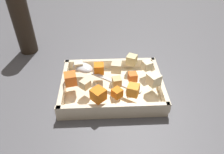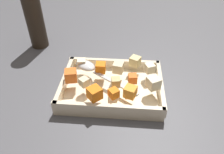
% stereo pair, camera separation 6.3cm
% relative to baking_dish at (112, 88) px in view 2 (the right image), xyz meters
% --- Properties ---
extents(ground_plane, '(4.00, 4.00, 0.00)m').
position_rel_baking_dish_xyz_m(ground_plane, '(-0.00, 0.02, -0.01)').
color(ground_plane, '#4C4C51').
extents(baking_dish, '(0.29, 0.22, 0.04)m').
position_rel_baking_dish_xyz_m(baking_dish, '(0.00, 0.00, 0.00)').
color(baking_dish, beige).
rests_on(baking_dish, ground_plane).
extents(carrot_chunk_corner_nw, '(0.03, 0.03, 0.03)m').
position_rel_baking_dish_xyz_m(carrot_chunk_corner_nw, '(-0.04, 0.04, 0.05)').
color(carrot_chunk_corner_nw, orange).
rests_on(carrot_chunk_corner_nw, baking_dish).
extents(carrot_chunk_back_center, '(0.04, 0.04, 0.03)m').
position_rel_baking_dish_xyz_m(carrot_chunk_back_center, '(-0.12, -0.01, 0.05)').
color(carrot_chunk_back_center, orange).
rests_on(carrot_chunk_back_center, baking_dish).
extents(carrot_chunk_corner_ne, '(0.04, 0.04, 0.03)m').
position_rel_baking_dish_xyz_m(carrot_chunk_corner_ne, '(0.05, -0.06, 0.05)').
color(carrot_chunk_corner_ne, orange).
rests_on(carrot_chunk_corner_ne, baking_dish).
extents(carrot_chunk_near_left, '(0.03, 0.03, 0.02)m').
position_rel_baking_dish_xyz_m(carrot_chunk_near_left, '(0.06, -0.00, 0.04)').
color(carrot_chunk_near_left, orange).
rests_on(carrot_chunk_near_left, baking_dish).
extents(carrot_chunk_corner_se, '(0.03, 0.03, 0.02)m').
position_rel_baking_dish_xyz_m(carrot_chunk_corner_se, '(0.01, -0.07, 0.04)').
color(carrot_chunk_corner_se, orange).
rests_on(carrot_chunk_corner_se, baking_dish).
extents(carrot_chunk_mid_left, '(0.05, 0.05, 0.03)m').
position_rel_baking_dish_xyz_m(carrot_chunk_mid_left, '(-0.04, -0.08, 0.05)').
color(carrot_chunk_mid_left, orange).
rests_on(carrot_chunk_mid_left, baking_dish).
extents(potato_chunk_front_center, '(0.03, 0.03, 0.03)m').
position_rel_baking_dish_xyz_m(potato_chunk_front_center, '(0.11, 0.05, 0.04)').
color(potato_chunk_front_center, beige).
rests_on(potato_chunk_front_center, baking_dish).
extents(potato_chunk_under_handle, '(0.04, 0.04, 0.03)m').
position_rel_baking_dish_xyz_m(potato_chunk_under_handle, '(0.12, -0.02, 0.05)').
color(potato_chunk_under_handle, beige).
rests_on(potato_chunk_under_handle, baking_dish).
extents(potato_chunk_center, '(0.03, 0.03, 0.03)m').
position_rel_baking_dish_xyz_m(potato_chunk_center, '(-0.10, 0.06, 0.04)').
color(potato_chunk_center, beige).
rests_on(potato_chunk_center, baking_dish).
extents(potato_chunk_rim_edge, '(0.04, 0.04, 0.03)m').
position_rel_baking_dish_xyz_m(potato_chunk_rim_edge, '(0.07, 0.08, 0.05)').
color(potato_chunk_rim_edge, '#E0CC89').
rests_on(potato_chunk_rim_edge, baking_dish).
extents(potato_chunk_heap_top, '(0.03, 0.03, 0.02)m').
position_rel_baking_dish_xyz_m(potato_chunk_heap_top, '(-0.08, -0.03, 0.04)').
color(potato_chunk_heap_top, beige).
rests_on(potato_chunk_heap_top, baking_dish).
extents(potato_chunk_mid_right, '(0.03, 0.03, 0.02)m').
position_rel_baking_dish_xyz_m(potato_chunk_mid_right, '(0.01, -0.02, 0.04)').
color(potato_chunk_mid_right, tan).
rests_on(potato_chunk_mid_right, baking_dish).
extents(potato_chunk_corner_sw, '(0.03, 0.03, 0.03)m').
position_rel_baking_dish_xyz_m(potato_chunk_corner_sw, '(0.02, 0.04, 0.05)').
color(potato_chunk_corner_sw, beige).
rests_on(potato_chunk_corner_sw, baking_dish).
extents(serving_spoon, '(0.20, 0.15, 0.02)m').
position_rel_baking_dish_xyz_m(serving_spoon, '(-0.07, 0.04, 0.04)').
color(serving_spoon, silver).
rests_on(serving_spoon, baking_dish).
extents(pepper_mill, '(0.06, 0.06, 0.25)m').
position_rel_baking_dish_xyz_m(pepper_mill, '(-0.31, 0.25, 0.10)').
color(pepper_mill, '#2D2319').
rests_on(pepper_mill, ground_plane).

